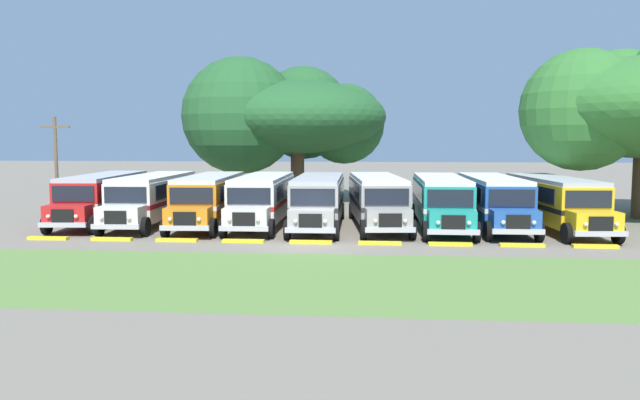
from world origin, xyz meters
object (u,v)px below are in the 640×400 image
(broad_shade_tree, at_px, (288,117))
(utility_pole, at_px, (56,165))
(parked_bus_slot_1, at_px, (153,197))
(parked_bus_slot_3, at_px, (263,198))
(parked_bus_slot_7, at_px, (493,199))
(parked_bus_slot_4, at_px, (319,199))
(parked_bus_slot_6, at_px, (441,199))
(parked_bus_slot_0, at_px, (103,196))
(parked_bus_slot_8, at_px, (554,200))
(parked_bus_slot_5, at_px, (377,198))
(parked_bus_slot_2, at_px, (210,197))

(broad_shade_tree, xyz_separation_m, utility_pole, (-11.95, -13.73, -3.35))
(parked_bus_slot_1, height_order, parked_bus_slot_3, same)
(parked_bus_slot_7, xyz_separation_m, broad_shade_tree, (-13.47, 14.07, 5.12))
(parked_bus_slot_3, bearing_deg, parked_bus_slot_7, 89.54)
(parked_bus_slot_4, xyz_separation_m, parked_bus_slot_6, (6.78, 0.05, 0.00))
(parked_bus_slot_3, distance_m, parked_bus_slot_4, 3.25)
(parked_bus_slot_0, height_order, parked_bus_slot_6, same)
(parked_bus_slot_8, bearing_deg, parked_bus_slot_3, -95.48)
(parked_bus_slot_0, relative_size, parked_bus_slot_7, 1.01)
(broad_shade_tree, bearing_deg, parked_bus_slot_6, -53.80)
(parked_bus_slot_5, xyz_separation_m, broad_shade_tree, (-7.07, 14.07, 5.12))
(parked_bus_slot_2, height_order, parked_bus_slot_6, same)
(parked_bus_slot_8, distance_m, utility_pole, 28.71)
(parked_bus_slot_6, height_order, utility_pole, utility_pole)
(parked_bus_slot_5, height_order, broad_shade_tree, broad_shade_tree)
(broad_shade_tree, bearing_deg, parked_bus_slot_8, -40.79)
(parked_bus_slot_5, bearing_deg, parked_bus_slot_2, -94.74)
(parked_bus_slot_1, height_order, parked_bus_slot_6, same)
(parked_bus_slot_2, bearing_deg, parked_bus_slot_6, 86.36)
(parked_bus_slot_0, height_order, utility_pole, utility_pole)
(parked_bus_slot_4, height_order, parked_bus_slot_5, same)
(parked_bus_slot_4, height_order, parked_bus_slot_7, same)
(parked_bus_slot_3, xyz_separation_m, parked_bus_slot_5, (6.50, 0.16, 0.00))
(broad_shade_tree, bearing_deg, parked_bus_slot_3, -87.73)
(broad_shade_tree, bearing_deg, parked_bus_slot_7, -46.25)
(parked_bus_slot_4, distance_m, parked_bus_slot_7, 9.68)
(broad_shade_tree, bearing_deg, parked_bus_slot_2, -99.92)
(parked_bus_slot_6, xyz_separation_m, parked_bus_slot_8, (6.12, 0.05, 0.00))
(parked_bus_slot_2, height_order, utility_pole, utility_pole)
(parked_bus_slot_5, bearing_deg, parked_bus_slot_8, 81.76)
(parked_bus_slot_2, relative_size, parked_bus_slot_4, 1.00)
(parked_bus_slot_4, relative_size, utility_pole, 1.74)
(parked_bus_slot_1, relative_size, broad_shade_tree, 0.70)
(parked_bus_slot_1, height_order, broad_shade_tree, broad_shade_tree)
(parked_bus_slot_7, bearing_deg, broad_shade_tree, -137.47)
(parked_bus_slot_0, height_order, parked_bus_slot_2, same)
(parked_bus_slot_7, bearing_deg, parked_bus_slot_6, -83.60)
(parked_bus_slot_6, xyz_separation_m, parked_bus_slot_7, (2.89, 0.39, 0.00))
(parked_bus_slot_2, bearing_deg, parked_bus_slot_8, 86.70)
(parked_bus_slot_3, bearing_deg, parked_bus_slot_8, 88.19)
(utility_pole, bearing_deg, broad_shade_tree, 48.97)
(parked_bus_slot_4, bearing_deg, parked_bus_slot_8, 89.15)
(parked_bus_slot_3, relative_size, parked_bus_slot_5, 0.99)
(parked_bus_slot_2, distance_m, parked_bus_slot_7, 15.98)
(parked_bus_slot_3, distance_m, utility_pole, 12.65)
(parked_bus_slot_1, xyz_separation_m, parked_bus_slot_5, (12.98, 0.08, 0.00))
(parked_bus_slot_0, height_order, parked_bus_slot_1, same)
(parked_bus_slot_2, distance_m, parked_bus_slot_8, 19.20)
(parked_bus_slot_2, distance_m, parked_bus_slot_5, 9.57)
(parked_bus_slot_3, bearing_deg, parked_bus_slot_2, -89.63)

